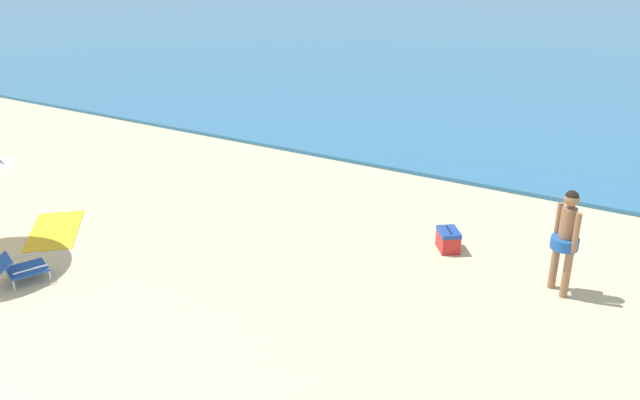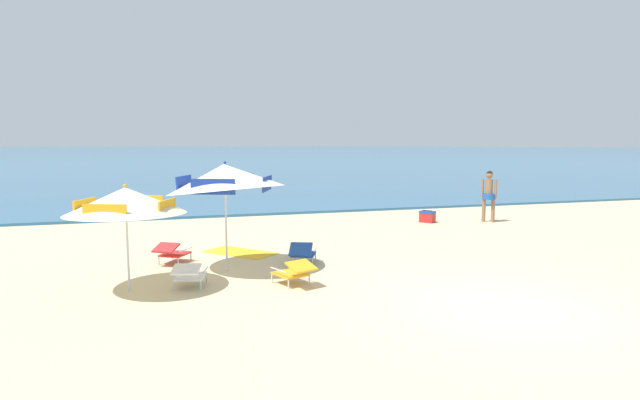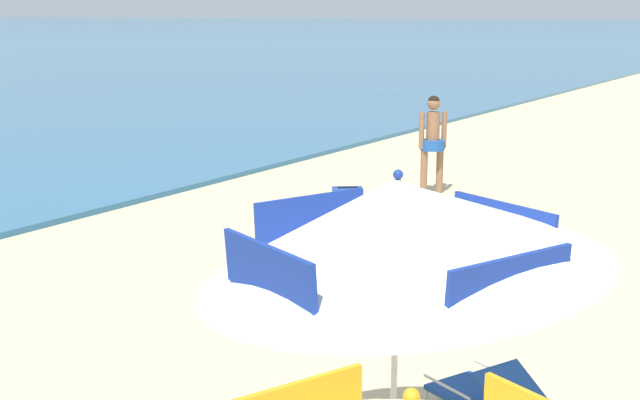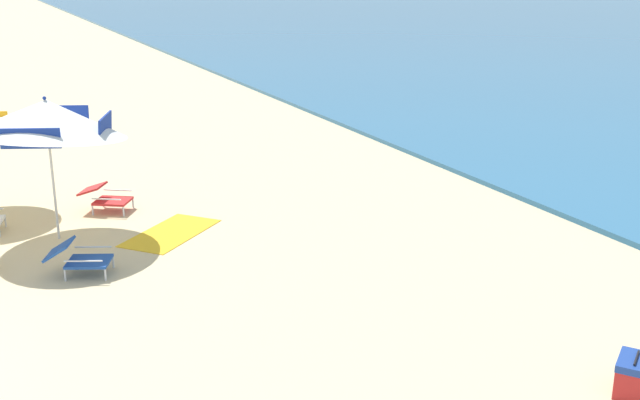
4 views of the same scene
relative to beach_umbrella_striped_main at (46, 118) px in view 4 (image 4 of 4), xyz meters
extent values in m
cylinder|color=silver|center=(0.00, 0.00, -0.86)|extent=(0.04, 0.04, 2.29)
cone|color=white|center=(0.00, 0.00, 0.00)|extent=(3.49, 3.50, 0.85)
cube|color=navy|center=(0.34, 0.83, -0.12)|extent=(0.83, 0.38, 0.31)
cube|color=navy|center=(-0.83, 0.34, -0.12)|extent=(0.38, 0.83, 0.31)
cube|color=navy|center=(0.83, -0.34, -0.12)|extent=(0.38, 0.83, 0.31)
sphere|color=navy|center=(0.00, 0.00, 0.31)|extent=(0.06, 0.06, 0.06)
cube|color=orange|center=(-1.63, -0.34, -0.43)|extent=(0.71, 0.32, 0.27)
cube|color=#1E4799|center=(1.77, 0.19, -1.81)|extent=(0.72, 0.76, 0.04)
cube|color=#1E4799|center=(1.60, -0.19, -1.61)|extent=(0.60, 0.54, 0.25)
cylinder|color=silver|center=(1.66, 0.55, -1.92)|extent=(0.03, 0.03, 0.18)
cylinder|color=silver|center=(2.11, 0.35, -1.92)|extent=(0.03, 0.03, 0.18)
cylinder|color=silver|center=(1.43, 0.03, -1.92)|extent=(0.03, 0.03, 0.18)
cylinder|color=silver|center=(1.88, -0.17, -1.92)|extent=(0.03, 0.03, 0.18)
cylinder|color=silver|center=(1.51, 0.30, -1.69)|extent=(0.24, 0.50, 0.02)
cylinder|color=silver|center=(2.02, 0.07, -1.69)|extent=(0.24, 0.50, 0.02)
cylinder|color=silver|center=(-0.98, -0.74, -1.92)|extent=(0.03, 0.03, 0.18)
cube|color=red|center=(-1.04, 1.09, -1.81)|extent=(0.76, 0.79, 0.04)
cube|color=red|center=(-1.24, 0.79, -1.59)|extent=(0.64, 0.61, 0.17)
cylinder|color=silver|center=(-1.09, 1.47, -1.92)|extent=(0.03, 0.03, 0.18)
cylinder|color=silver|center=(-0.68, 1.20, -1.92)|extent=(0.03, 0.03, 0.18)
cylinder|color=silver|center=(-1.40, 0.99, -1.92)|extent=(0.03, 0.03, 0.18)
cylinder|color=silver|center=(-0.99, 0.72, -1.92)|extent=(0.03, 0.03, 0.18)
cylinder|color=silver|center=(-1.28, 1.25, -1.69)|extent=(0.31, 0.47, 0.02)
cylinder|color=silver|center=(-0.81, 0.94, -1.69)|extent=(0.31, 0.47, 0.02)
cube|color=red|center=(7.56, 4.80, -1.85)|extent=(0.56, 0.59, 0.32)
cube|color=navy|center=(7.56, 4.80, -1.65)|extent=(0.57, 0.61, 0.08)
cylinder|color=black|center=(7.56, 4.80, -1.59)|extent=(0.22, 0.29, 0.02)
cube|color=gold|center=(0.55, 1.72, -2.00)|extent=(1.86, 1.95, 0.01)
camera|label=1|loc=(10.90, -5.77, 3.53)|focal=36.65mm
camera|label=2|loc=(-1.35, -10.91, 0.69)|focal=28.73mm
camera|label=3|loc=(-4.38, -2.24, 1.24)|focal=47.89mm
camera|label=4|loc=(12.74, -1.35, 2.44)|focal=44.04mm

